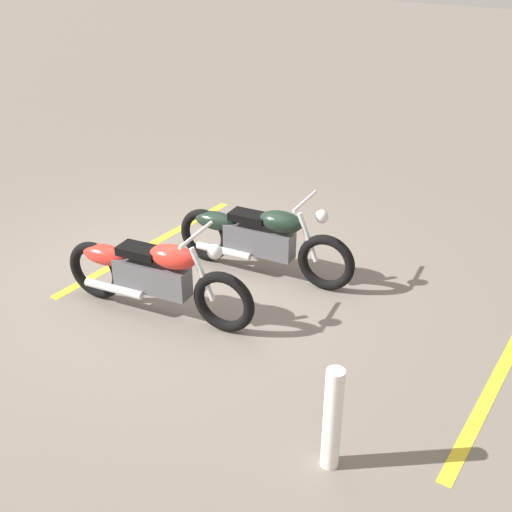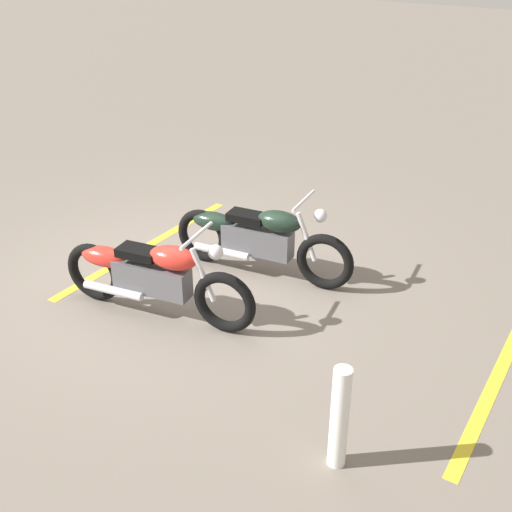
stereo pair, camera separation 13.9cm
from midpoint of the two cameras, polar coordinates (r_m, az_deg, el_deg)
The scene contains 6 objects.
ground_plane at distance 7.36m, azimuth -7.85°, elevation -1.99°, with size 60.00×60.00×0.00m, color slate.
motorcycle_bright_foreground at distance 6.52m, azimuth -10.19°, elevation -1.72°, with size 2.20×0.78×1.04m.
motorcycle_dark_foreground at distance 7.19m, azimuth -0.49°, elevation 1.70°, with size 2.21×0.74×1.04m.
bollard_post at distance 4.75m, azimuth 6.78°, elevation -14.49°, with size 0.14×0.14×0.89m, color white.
parking_stripe_near at distance 8.16m, azimuth -10.31°, elevation 0.95°, with size 3.20×0.12×0.01m, color yellow.
parking_stripe_mid at distance 6.30m, azimuth 20.94°, elevation -9.47°, with size 3.20×0.12×0.01m, color yellow.
Camera 2 is at (4.50, -4.55, 3.62)m, focal length 43.78 mm.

